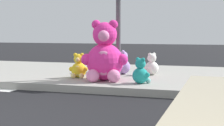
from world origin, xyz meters
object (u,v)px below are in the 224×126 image
Objects in this scene: plush_tan at (98,64)px; plush_teal at (141,73)px; plush_pink_large at (105,56)px; plush_yellow at (79,68)px; plush_lavender at (122,65)px; sign_pole at (118,2)px; plush_white at (151,66)px.

plush_tan is 1.99m from plush_teal.
plush_pink_large is 2.29× the size of plush_yellow.
plush_lavender is at bearing -5.00° from plush_tan.
sign_pole reaches higher than plush_yellow.
plush_teal is (0.83, -0.19, -0.31)m from plush_pink_large.
plush_pink_large is at bearing -19.85° from plush_yellow.
plush_tan is 0.97m from plush_yellow.
plush_tan is 1.01× the size of plush_lavender.
plush_teal is (0.69, -0.77, -1.49)m from sign_pole.
plush_teal is at bearing -88.29° from plush_white.
plush_yellow is 1.19m from plush_lavender.
plush_tan is at bearing -179.52° from plush_white.
sign_pole is 1.74m from plush_tan.
plush_tan is 1.10× the size of plush_white.
plush_pink_large is 2.39× the size of plush_white.
plush_white is at bearing 5.50° from plush_lavender.
sign_pole is at bearing -135.48° from plush_white.
plush_teal is at bearing -16.06° from plush_yellow.
sign_pole reaches higher than plush_teal.
sign_pole is 1.74m from plush_white.
sign_pole is 2.48× the size of plush_pink_large.
plush_pink_large is at bearing -64.59° from plush_tan.
plush_lavender is at bearing -174.50° from plush_white.
plush_yellow is at bearing 160.15° from plush_pink_large.
plush_pink_large reaches higher than plush_white.
sign_pole is 1.73m from plush_yellow.
plush_lavender is (-0.06, 0.57, -1.46)m from sign_pole.
plush_pink_large reaches higher than plush_yellow.
sign_pole is 5.93× the size of plush_white.
plush_tan is at bearing 82.39° from plush_yellow.
plush_yellow is 0.95× the size of plush_lavender.
plush_yellow is 1.04× the size of plush_white.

